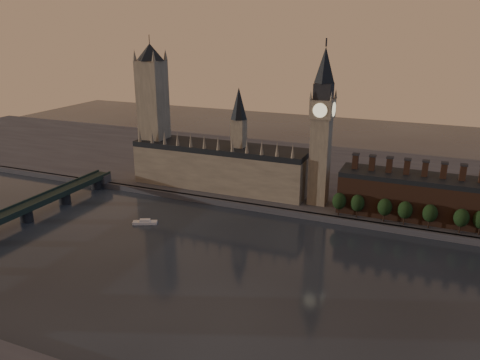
% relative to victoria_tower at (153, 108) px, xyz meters
% --- Properties ---
extents(ground, '(900.00, 900.00, 0.00)m').
position_rel_victoria_tower_xyz_m(ground, '(120.00, -115.00, -59.09)').
color(ground, black).
rests_on(ground, ground).
extents(north_bank, '(900.00, 182.00, 4.00)m').
position_rel_victoria_tower_xyz_m(north_bank, '(120.00, 63.04, -57.09)').
color(north_bank, '#4A4B50').
rests_on(north_bank, ground).
extents(palace_of_westminster, '(130.00, 30.30, 74.00)m').
position_rel_victoria_tower_xyz_m(palace_of_westminster, '(55.59, -0.09, -37.46)').
color(palace_of_westminster, gray).
rests_on(palace_of_westminster, north_bank).
extents(victoria_tower, '(24.00, 24.00, 108.00)m').
position_rel_victoria_tower_xyz_m(victoria_tower, '(0.00, 0.00, 0.00)').
color(victoria_tower, gray).
rests_on(victoria_tower, north_bank).
extents(big_ben, '(15.00, 15.00, 107.00)m').
position_rel_victoria_tower_xyz_m(big_ben, '(130.00, -5.00, -2.26)').
color(big_ben, gray).
rests_on(big_ben, north_bank).
extents(chimney_block, '(110.00, 25.00, 37.00)m').
position_rel_victoria_tower_xyz_m(chimney_block, '(200.00, -5.00, -41.27)').
color(chimney_block, '#4B2B1C').
rests_on(chimney_block, north_bank).
extents(embankment_tree_0, '(8.60, 8.60, 14.88)m').
position_rel_victoria_tower_xyz_m(embankment_tree_0, '(147.40, -21.30, -45.62)').
color(embankment_tree_0, black).
rests_on(embankment_tree_0, north_bank).
extents(embankment_tree_1, '(8.60, 8.60, 14.88)m').
position_rel_victoria_tower_xyz_m(embankment_tree_1, '(158.58, -20.37, -45.62)').
color(embankment_tree_1, black).
rests_on(embankment_tree_1, north_bank).
extents(embankment_tree_2, '(8.60, 8.60, 14.88)m').
position_rel_victoria_tower_xyz_m(embankment_tree_2, '(174.99, -20.90, -45.62)').
color(embankment_tree_2, black).
rests_on(embankment_tree_2, north_bank).
extents(embankment_tree_3, '(8.60, 8.60, 14.88)m').
position_rel_victoria_tower_xyz_m(embankment_tree_3, '(186.74, -21.01, -45.62)').
color(embankment_tree_3, black).
rests_on(embankment_tree_3, north_bank).
extents(embankment_tree_4, '(8.60, 8.60, 14.88)m').
position_rel_victoria_tower_xyz_m(embankment_tree_4, '(200.63, -20.69, -45.62)').
color(embankment_tree_4, black).
rests_on(embankment_tree_4, north_bank).
extents(embankment_tree_5, '(8.60, 8.60, 14.88)m').
position_rel_victoria_tower_xyz_m(embankment_tree_5, '(217.42, -21.16, -45.62)').
color(embankment_tree_5, black).
rests_on(embankment_tree_5, north_bank).
extents(river_boat, '(15.45, 10.05, 3.00)m').
position_rel_victoria_tower_xyz_m(river_boat, '(36.79, -72.66, -57.94)').
color(river_boat, silver).
rests_on(river_boat, ground).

